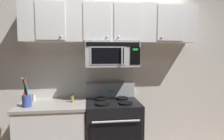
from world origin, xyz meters
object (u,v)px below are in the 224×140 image
utensil_crock_blue (27,98)px  spice_jar (72,98)px  over_range_microwave (112,54)px  stove_range (113,131)px  salt_shaker (34,97)px

utensil_crock_blue → spice_jar: (0.57, 0.15, -0.05)m
utensil_crock_blue → over_range_microwave: bearing=11.5°
spice_jar → utensil_crock_blue: bearing=-165.1°
stove_range → over_range_microwave: size_ratio=1.47×
over_range_microwave → utensil_crock_blue: over_range_microwave is taller
stove_range → salt_shaker: (-1.13, 0.18, 0.48)m
over_range_microwave → spice_jar: 0.84m
salt_shaker → over_range_microwave: bearing=-3.3°
over_range_microwave → utensil_crock_blue: bearing=-168.5°
over_range_microwave → utensil_crock_blue: size_ratio=1.96×
utensil_crock_blue → salt_shaker: bearing=88.1°
utensil_crock_blue → salt_shaker: utensil_crock_blue is taller
spice_jar → salt_shaker: bearing=165.6°
stove_range → utensil_crock_blue: (-1.14, -0.11, 0.54)m
stove_range → utensil_crock_blue: size_ratio=2.88×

